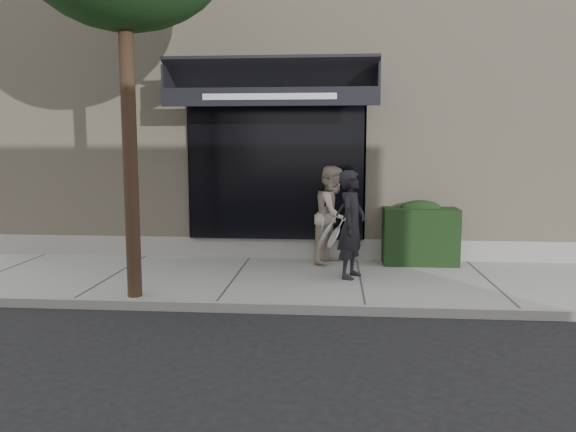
{
  "coord_description": "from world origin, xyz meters",
  "views": [
    {
      "loc": [
        -0.42,
        -8.76,
        2.23
      ],
      "look_at": [
        -1.2,
        0.6,
        1.03
      ],
      "focal_mm": 35.0,
      "sensor_mm": 36.0,
      "label": 1
    }
  ],
  "objects": [
    {
      "name": "curb",
      "position": [
        0.0,
        -1.55,
        0.07
      ],
      "size": [
        20.0,
        0.1,
        0.14
      ],
      "primitive_type": "cube",
      "color": "gray",
      "rests_on": "ground"
    },
    {
      "name": "sidewalk",
      "position": [
        0.0,
        0.0,
        0.06
      ],
      "size": [
        20.0,
        3.0,
        0.12
      ],
      "primitive_type": "cube",
      "color": "gray",
      "rests_on": "ground"
    },
    {
      "name": "ground",
      "position": [
        0.0,
        0.0,
        0.0
      ],
      "size": [
        80.0,
        80.0,
        0.0
      ],
      "primitive_type": "plane",
      "color": "black",
      "rests_on": "ground"
    },
    {
      "name": "building_facade",
      "position": [
        -0.01,
        4.96,
        2.74
      ],
      "size": [
        14.3,
        8.04,
        5.64
      ],
      "color": "#BBAA8E",
      "rests_on": "ground"
    },
    {
      "name": "pedestrian_front",
      "position": [
        -0.15,
        0.07,
        0.98
      ],
      "size": [
        0.83,
        0.88,
        1.71
      ],
      "color": "black",
      "rests_on": "sidewalk"
    },
    {
      "name": "hedge",
      "position": [
        1.1,
        1.25,
        0.66
      ],
      "size": [
        1.3,
        0.7,
        1.14
      ],
      "color": "black",
      "rests_on": "sidewalk"
    },
    {
      "name": "pedestrian_back",
      "position": [
        -0.44,
        1.18,
        0.99
      ],
      "size": [
        0.95,
        1.04,
        1.75
      ],
      "color": "#C0AD99",
      "rests_on": "sidewalk"
    }
  ]
}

